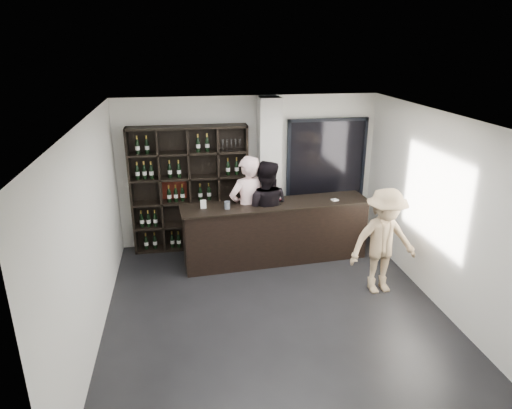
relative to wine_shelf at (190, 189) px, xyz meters
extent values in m
cube|color=black|center=(1.15, -2.57, -1.20)|extent=(5.00, 5.50, 0.01)
cube|color=silver|center=(1.50, -0.10, 0.25)|extent=(0.40, 0.40, 2.90)
cube|color=black|center=(2.70, 0.12, 0.20)|extent=(1.60, 0.08, 2.10)
cube|color=black|center=(2.70, 0.12, 0.20)|extent=(1.48, 0.02, 1.98)
cube|color=black|center=(1.50, -0.82, -0.66)|extent=(3.32, 0.62, 1.09)
cube|color=black|center=(1.50, -0.82, -0.09)|extent=(3.40, 0.70, 0.03)
imported|color=#FFCFCE|center=(1.00, -0.72, -0.21)|extent=(0.84, 0.70, 1.98)
imported|color=black|center=(1.32, -0.72, -0.26)|extent=(1.07, 0.94, 1.88)
imported|color=tan|center=(2.95, -2.17, -0.33)|extent=(1.18, 0.74, 1.75)
cylinder|color=#99A5BA|center=(0.61, -0.95, -0.01)|extent=(0.11, 0.11, 0.13)
cube|color=white|center=(2.58, -0.83, -0.07)|extent=(0.13, 0.13, 0.02)
cube|color=white|center=(0.20, -0.86, -0.01)|extent=(0.10, 0.05, 0.15)
camera|label=1|loc=(-0.10, -8.30, 2.68)|focal=32.00mm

